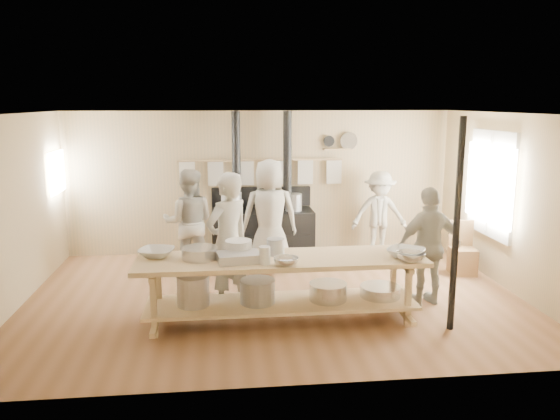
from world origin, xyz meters
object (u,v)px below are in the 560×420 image
at_px(stove, 262,228).
at_px(cook_far_left, 228,242).
at_px(prep_table, 281,283).
at_px(cook_by_window, 379,214).
at_px(chair, 462,258).
at_px(cook_right, 429,246).
at_px(cook_center, 270,216).
at_px(cook_left, 189,222).
at_px(roasting_pan, 239,257).

relative_size(stove, cook_far_left, 1.39).
bearing_deg(cook_far_left, prep_table, 103.44).
bearing_deg(cook_far_left, cook_by_window, -178.48).
height_order(stove, chair, stove).
distance_m(cook_right, chair, 1.73).
distance_m(stove, cook_far_left, 2.64).
bearing_deg(chair, cook_center, 179.84).
bearing_deg(chair, cook_left, -177.53).
bearing_deg(cook_by_window, prep_table, -121.52).
xyz_separation_m(cook_left, cook_right, (3.33, -1.70, -0.04)).
relative_size(cook_by_window, roasting_pan, 3.03).
bearing_deg(roasting_pan, prep_table, 14.10).
bearing_deg(chair, prep_table, -143.81).
bearing_deg(cook_far_left, roasting_pan, 61.79).
height_order(stove, cook_by_window, stove).
bearing_deg(roasting_pan, stove, 80.49).
bearing_deg(cook_by_window, roasting_pan, -126.48).
bearing_deg(chair, roasting_pan, -145.59).
bearing_deg(stove, prep_table, -90.04).
relative_size(prep_table, chair, 4.21).
distance_m(stove, cook_right, 3.34).
height_order(cook_left, roasting_pan, cook_left).
bearing_deg(cook_right, cook_by_window, -99.43).
bearing_deg(chair, cook_by_window, 140.03).
xyz_separation_m(cook_far_left, cook_by_window, (2.75, 2.35, -0.16)).
xyz_separation_m(cook_right, roasting_pan, (-2.61, -0.55, 0.09)).
bearing_deg(cook_right, cook_far_left, -10.47).
bearing_deg(cook_by_window, cook_far_left, -134.50).
distance_m(stove, cook_center, 0.98).
bearing_deg(cook_left, cook_right, 155.62).
height_order(cook_left, cook_by_window, cook_left).
distance_m(cook_far_left, cook_right, 2.74).
distance_m(stove, chair, 3.45).
xyz_separation_m(stove, chair, (3.16, -1.36, -0.27)).
bearing_deg(cook_left, cook_center, -176.95).
distance_m(cook_center, chair, 3.21).
bearing_deg(cook_far_left, cook_left, -108.89).
height_order(cook_center, chair, cook_center).
distance_m(prep_table, cook_by_window, 3.55).
xyz_separation_m(prep_table, chair, (3.16, 1.66, -0.27)).
bearing_deg(cook_far_left, cook_center, -152.26).
height_order(stove, cook_left, stove).
distance_m(prep_table, chair, 3.58).
bearing_deg(cook_far_left, cook_right, 139.44).
distance_m(cook_left, cook_by_window, 3.43).
bearing_deg(cook_left, cook_by_window, -165.08).
distance_m(cook_left, chair, 4.47).
bearing_deg(cook_center, chair, 170.92).
xyz_separation_m(cook_left, roasting_pan, (0.72, -2.26, 0.05)).
height_order(prep_table, cook_far_left, cook_far_left).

